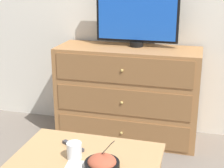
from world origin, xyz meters
The scene contains 6 objects.
ground_plane centered at (0.00, 0.00, 0.00)m, with size 12.00×12.00×0.00m, color #70665B.
dresser centered at (-0.10, -0.25, 0.41)m, with size 1.21×0.45×0.82m.
tv centered at (-0.05, -0.17, 1.09)m, with size 0.69×0.12×0.53m.
takeout_bowl centered at (0.04, -1.51, 0.48)m, with size 0.18×0.18×0.16m.
drink_cup centered at (-0.13, -1.46, 0.49)m, with size 0.08×0.08×0.09m.
remote_control centered at (-0.18, -1.35, 0.46)m, with size 0.16×0.10×0.02m.
Camera 1 is at (0.49, -3.00, 1.42)m, focal length 55.00 mm.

